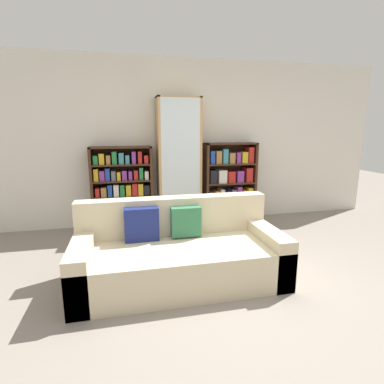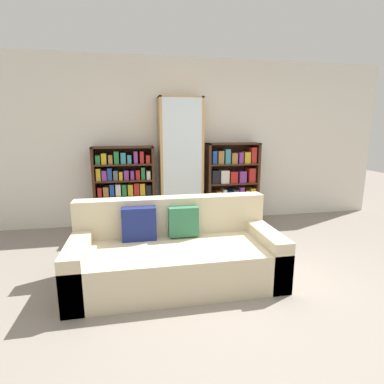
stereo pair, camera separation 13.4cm
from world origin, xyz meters
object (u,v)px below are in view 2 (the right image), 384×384
at_px(bookshelf_right, 232,184).
at_px(wine_bottle, 236,231).
at_px(bookshelf_left, 125,189).
at_px(display_cabinet, 181,163).
at_px(couch, 176,254).

bearing_deg(bookshelf_right, wine_bottle, -104.13).
bearing_deg(bookshelf_left, display_cabinet, -0.96).
xyz_separation_m(couch, wine_bottle, (1.00, 0.95, -0.13)).
xyz_separation_m(couch, bookshelf_left, (-0.56, 1.88, 0.35)).
xyz_separation_m(display_cabinet, wine_bottle, (0.65, -0.91, -0.88)).
bearing_deg(display_cabinet, bookshelf_left, 179.04).
bearing_deg(display_cabinet, wine_bottle, -54.52).
height_order(display_cabinet, wine_bottle, display_cabinet).
height_order(bookshelf_left, bookshelf_right, bookshelf_right).
height_order(bookshelf_left, wine_bottle, bookshelf_left).
bearing_deg(display_cabinet, bookshelf_right, 0.98).
bearing_deg(display_cabinet, couch, -100.60).
relative_size(display_cabinet, wine_bottle, 5.67).
relative_size(couch, wine_bottle, 5.82).
distance_m(display_cabinet, wine_bottle, 1.43).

